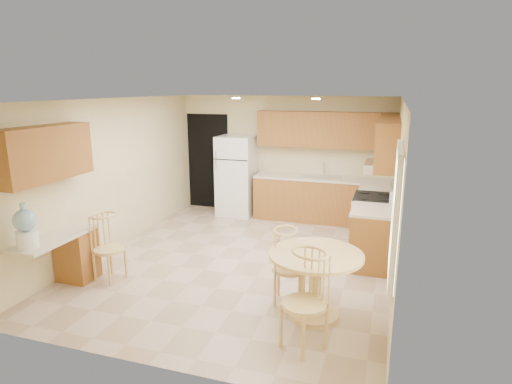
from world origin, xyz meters
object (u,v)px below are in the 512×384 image
(refrigerator, at_px, (237,176))
(dining_table, at_px, (315,276))
(chair_table_a, at_px, (287,262))
(chair_desk, at_px, (104,243))
(chair_table_b, at_px, (303,296))
(water_crock, at_px, (26,228))
(stove, at_px, (372,222))

(refrigerator, height_order, dining_table, refrigerator)
(chair_table_a, xyz_separation_m, chair_desk, (-2.58, -0.11, -0.01))
(dining_table, xyz_separation_m, chair_table_b, (0.00, -0.75, 0.11))
(dining_table, xyz_separation_m, water_crock, (-3.40, -0.78, 0.49))
(refrigerator, xyz_separation_m, water_crock, (-1.05, -4.52, 0.18))
(stove, height_order, chair_table_a, stove)
(stove, distance_m, chair_table_b, 3.32)
(refrigerator, height_order, chair_table_a, refrigerator)
(stove, relative_size, water_crock, 1.93)
(dining_table, bearing_deg, chair_table_b, -90.00)
(refrigerator, relative_size, chair_table_b, 1.60)
(chair_table_b, relative_size, chair_desk, 1.11)
(stove, xyz_separation_m, chair_desk, (-3.47, -2.47, 0.11))
(dining_table, height_order, chair_table_a, chair_table_a)
(refrigerator, height_order, water_crock, refrigerator)
(chair_table_a, distance_m, chair_desk, 2.58)
(chair_table_a, distance_m, chair_table_b, 0.98)
(stove, bearing_deg, chair_desk, -144.59)
(chair_table_a, bearing_deg, chair_desk, -93.66)
(refrigerator, distance_m, chair_desk, 3.75)
(refrigerator, bearing_deg, stove, -22.99)
(stove, bearing_deg, chair_table_a, -110.82)
(stove, bearing_deg, water_crock, -139.94)
(refrigerator, distance_m, dining_table, 4.43)
(chair_table_b, bearing_deg, chair_desk, 19.71)
(refrigerator, relative_size, chair_table_a, 1.74)
(refrigerator, relative_size, water_crock, 2.98)
(stove, xyz_separation_m, chair_table_a, (-0.90, -2.36, 0.12))
(water_crock, bearing_deg, chair_table_a, 17.21)
(water_crock, bearing_deg, dining_table, 12.92)
(stove, distance_m, dining_table, 2.57)
(water_crock, bearing_deg, chair_desk, 61.51)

